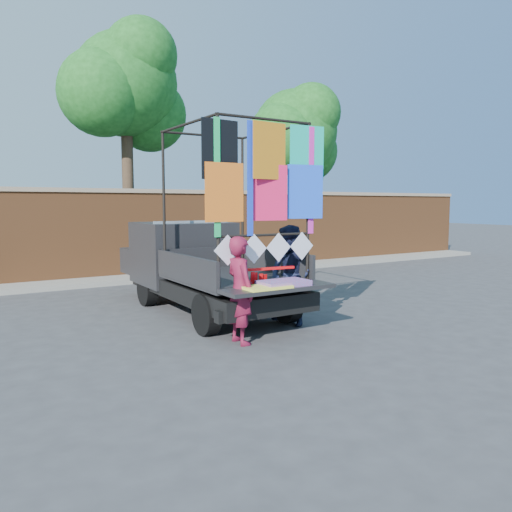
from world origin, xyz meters
TOP-DOWN VIEW (x-y plane):
  - ground at (0.00, 0.00)m, footprint 90.00×90.00m
  - brick_wall at (0.00, 7.00)m, footprint 30.00×0.45m
  - curb at (0.00, 6.30)m, footprint 30.00×1.20m
  - tree_mid at (1.02, 8.12)m, footprint 4.20×3.30m
  - tree_right at (7.52, 8.12)m, footprint 4.20×3.30m
  - pickup_truck at (0.45, 2.13)m, footprint 2.24×5.62m
  - woman at (-0.14, -0.81)m, footprint 0.41×0.62m
  - man at (1.23, -0.26)m, footprint 0.81×0.97m
  - streamer_bundle at (0.43, -0.55)m, footprint 1.01×0.17m

SIDE VIEW (x-z plane):
  - ground at x=0.00m, z-range 0.00..0.00m
  - curb at x=0.00m, z-range 0.00..0.12m
  - woman at x=-0.14m, z-range 0.00..1.68m
  - pickup_truck at x=0.45m, z-range -0.88..2.66m
  - streamer_bundle at x=0.43m, z-range 0.55..1.24m
  - man at x=1.23m, z-range 0.00..1.80m
  - brick_wall at x=0.00m, z-range 0.02..2.63m
  - tree_right at x=7.52m, z-range 1.44..8.06m
  - tree_mid at x=1.02m, z-range 1.83..9.56m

